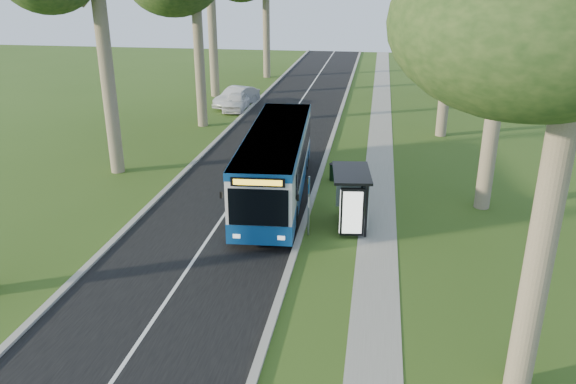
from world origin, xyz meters
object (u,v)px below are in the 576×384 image
car_white (236,102)px  bus (276,163)px  bus_stop_sign (309,199)px  bus_shelter (354,192)px  car_silver (237,97)px  litter_bin (334,172)px

car_white → bus: bearing=-72.4°
bus_stop_sign → car_white: (-8.19, 20.98, -0.86)m
bus_shelter → car_white: bus_shelter is taller
bus_shelter → car_silver: bus_shelter is taller
bus → litter_bin: (2.45, 2.61, -1.16)m
bus → bus_stop_sign: bearing=-67.0°
bus → bus_stop_sign: (1.99, -3.91, -0.07)m
litter_bin → car_silver: 18.10m
litter_bin → car_silver: size_ratio=0.19×
bus_shelter → car_silver: bearing=108.8°
bus → bus_shelter: (3.67, -3.08, 0.02)m
bus → car_silver: (-6.48, 18.35, -0.85)m
car_white → litter_bin: bearing=-61.5°
bus_stop_sign → bus_shelter: size_ratio=0.86×
car_white → car_silver: size_ratio=0.87×
litter_bin → bus_stop_sign: bearing=-94.0°
bus_stop_sign → car_white: bearing=107.1°
bus_shelter → litter_bin: bearing=95.5°
car_white → bus_shelter: bearing=-66.3°
bus_stop_sign → litter_bin: 6.62m
car_silver → bus_shelter: bearing=-46.4°
bus → car_white: bearing=106.0°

